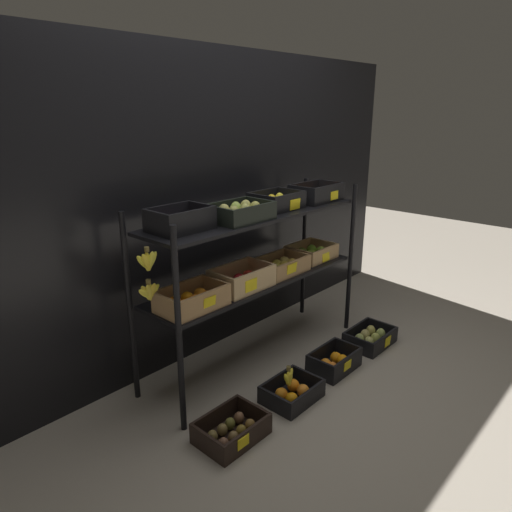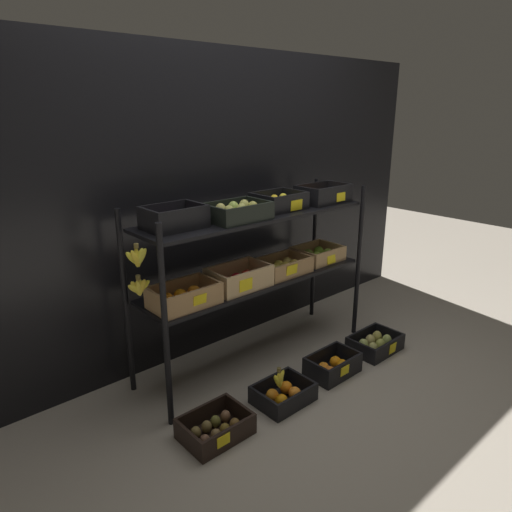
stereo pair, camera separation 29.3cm
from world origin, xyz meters
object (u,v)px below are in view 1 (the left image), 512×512
object	(u,v)px
crate_ground_center_orange	(334,362)
banana_bunch_loose	(289,378)
crate_ground_pear	(370,338)
crate_ground_kiwi	(232,431)
crate_ground_orange	(292,393)
display_rack	(257,248)

from	to	relation	value
crate_ground_center_orange	banana_bunch_loose	bearing A→B (deg)	-179.53
crate_ground_pear	crate_ground_center_orange	bearing A→B (deg)	179.33
crate_ground_kiwi	banana_bunch_loose	size ratio (longest dim) A/B	2.75
crate_ground_orange	banana_bunch_loose	xyz separation A→B (m)	(-0.04, -0.00, 0.12)
display_rack	crate_ground_center_orange	bearing A→B (deg)	-61.29
crate_ground_orange	crate_ground_center_orange	size ratio (longest dim) A/B	0.97
crate_ground_kiwi	crate_ground_center_orange	world-z (taller)	crate_ground_center_orange
crate_ground_orange	crate_ground_center_orange	distance (m)	0.44
display_rack	crate_ground_orange	xyz separation A→B (m)	(-0.19, -0.45, -0.74)
display_rack	banana_bunch_loose	distance (m)	0.81
crate_ground_kiwi	crate_ground_orange	world-z (taller)	crate_ground_kiwi
crate_ground_pear	crate_ground_orange	bearing A→B (deg)	179.73
crate_ground_orange	crate_ground_kiwi	bearing A→B (deg)	177.17
crate_ground_pear	banana_bunch_loose	bearing A→B (deg)	179.91
crate_ground_pear	display_rack	bearing A→B (deg)	146.85
crate_ground_kiwi	crate_ground_center_orange	distance (m)	0.91
crate_ground_kiwi	banana_bunch_loose	distance (m)	0.45
banana_bunch_loose	display_rack	bearing A→B (deg)	63.27
display_rack	crate_ground_pear	bearing A→B (deg)	-33.15
crate_ground_kiwi	crate_ground_pear	size ratio (longest dim) A/B	0.97
display_rack	crate_ground_orange	world-z (taller)	display_rack
display_rack	crate_ground_center_orange	world-z (taller)	display_rack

